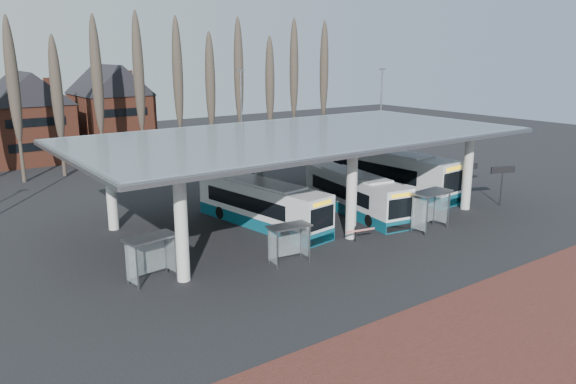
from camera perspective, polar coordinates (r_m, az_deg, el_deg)
ground at (r=35.68m, az=9.04°, el=-5.68°), size 140.00×140.00×0.00m
brick_strip at (r=29.16m, az=26.20°, el=-11.67°), size 70.00×10.00×0.03m
station_canopy at (r=40.12m, az=1.28°, el=5.10°), size 32.00×16.00×6.34m
poplar_row at (r=61.52m, az=-13.16°, el=10.79°), size 45.10×1.10×14.50m
lamp_post_b at (r=58.30m, az=-4.76°, el=7.55°), size 0.80×0.16×10.17m
lamp_post_c at (r=62.24m, az=9.40°, el=7.83°), size 0.80×0.16×10.17m
bus_1 at (r=39.49m, az=-2.73°, el=-1.28°), size 4.08×11.70×3.19m
bus_2 at (r=42.90m, az=6.76°, el=-0.19°), size 3.98×11.24×3.06m
bus_3 at (r=49.56m, az=10.01°, el=1.98°), size 3.73×13.33×3.66m
shelter_0 at (r=30.73m, az=-13.86°, el=-5.59°), size 2.87×1.71×2.52m
shelter_1 at (r=32.43m, az=0.02°, el=-4.40°), size 2.61×1.51×2.31m
shelter_2 at (r=39.47m, az=14.17°, el=-0.95°), size 3.08×1.74×2.75m
info_sign_0 at (r=47.37m, az=20.98°, el=1.84°), size 2.03×0.87×3.17m
info_sign_1 at (r=48.79m, az=17.71°, el=2.21°), size 1.90×0.73×2.93m
barrier at (r=36.22m, az=7.26°, el=-3.97°), size 2.04×0.75×1.03m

